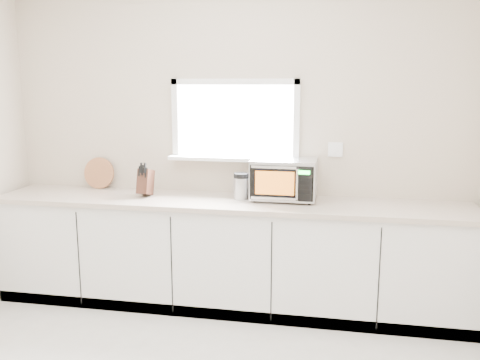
# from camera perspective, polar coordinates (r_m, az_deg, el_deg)

# --- Properties ---
(back_wall) EXTENTS (4.00, 0.17, 2.70)m
(back_wall) POSITION_cam_1_polar(r_m,az_deg,el_deg) (4.38, -0.53, 4.28)
(back_wall) COLOR #B9A993
(back_wall) RESTS_ON ground
(cabinets) EXTENTS (3.92, 0.60, 0.88)m
(cabinets) POSITION_cam_1_polar(r_m,az_deg,el_deg) (4.30, -1.29, -8.49)
(cabinets) COLOR silver
(cabinets) RESTS_ON ground
(countertop) EXTENTS (3.92, 0.64, 0.04)m
(countertop) POSITION_cam_1_polar(r_m,az_deg,el_deg) (4.16, -1.35, -2.55)
(countertop) COLOR beige
(countertop) RESTS_ON cabinets
(microwave) EXTENTS (0.53, 0.44, 0.34)m
(microwave) POSITION_cam_1_polar(r_m,az_deg,el_deg) (4.18, 4.99, 0.20)
(microwave) COLOR black
(microwave) RESTS_ON countertop
(knife_block) EXTENTS (0.10, 0.21, 0.29)m
(knife_block) POSITION_cam_1_polar(r_m,az_deg,el_deg) (4.36, -10.58, -0.16)
(knife_block) COLOR #452418
(knife_block) RESTS_ON countertop
(cutting_board) EXTENTS (0.28, 0.07, 0.28)m
(cutting_board) POSITION_cam_1_polar(r_m,az_deg,el_deg) (4.77, -15.54, 0.76)
(cutting_board) COLOR #A26F3E
(cutting_board) RESTS_ON countertop
(coffee_grinder) EXTENTS (0.15, 0.15, 0.22)m
(coffee_grinder) POSITION_cam_1_polar(r_m,az_deg,el_deg) (4.17, 0.14, -0.68)
(coffee_grinder) COLOR #B5B8BD
(coffee_grinder) RESTS_ON countertop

